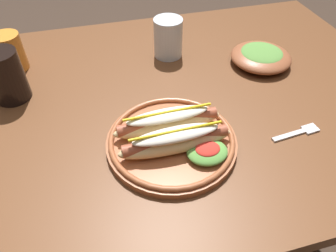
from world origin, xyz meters
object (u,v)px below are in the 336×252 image
at_px(fork, 299,132).
at_px(side_bowl, 261,56).
at_px(hot_dog_plate, 173,137).
at_px(extra_cup, 10,52).
at_px(water_cup, 168,38).
at_px(soda_cup, 6,76).

relative_size(fork, side_bowl, 0.69).
height_order(hot_dog_plate, extra_cup, extra_cup).
bearing_deg(hot_dog_plate, water_cup, 76.49).
relative_size(hot_dog_plate, fork, 2.38).
relative_size(fork, soda_cup, 0.92).
distance_m(hot_dog_plate, soda_cup, 0.45).
distance_m(soda_cup, water_cup, 0.45).
xyz_separation_m(fork, soda_cup, (-0.65, 0.31, 0.06)).
relative_size(water_cup, side_bowl, 0.66).
distance_m(water_cup, extra_cup, 0.45).
relative_size(hot_dog_plate, soda_cup, 2.19).
distance_m(fork, water_cup, 0.46).
bearing_deg(side_bowl, fork, -99.12).
relative_size(hot_dog_plate, water_cup, 2.51).
distance_m(fork, extra_cup, 0.79).
bearing_deg(extra_cup, soda_cup, -87.74).
height_order(hot_dog_plate, side_bowl, hot_dog_plate).
bearing_deg(hot_dog_plate, side_bowl, 36.59).
bearing_deg(water_cup, side_bowl, -25.26).
bearing_deg(hot_dog_plate, soda_cup, 142.28).
height_order(hot_dog_plate, water_cup, water_cup).
height_order(fork, soda_cup, soda_cup).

